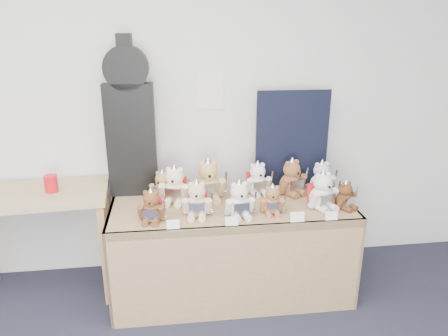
{
  "coord_description": "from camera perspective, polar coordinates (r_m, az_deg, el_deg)",
  "views": [
    {
      "loc": [
        0.41,
        -0.84,
        2.02
      ],
      "look_at": [
        0.78,
        1.93,
        1.04
      ],
      "focal_mm": 35.0,
      "sensor_mm": 36.0,
      "label": 1
    }
  ],
  "objects": [
    {
      "name": "room_shell",
      "position": [
        3.39,
        -1.85,
        10.14
      ],
      "size": [
        6.0,
        6.0,
        6.0
      ],
      "color": "white",
      "rests_on": "floor"
    },
    {
      "name": "display_table",
      "position": [
        3.18,
        1.14,
        -7.78
      ],
      "size": [
        1.75,
        0.75,
        0.73
      ],
      "rotation": [
        0.0,
        0.0,
        -0.01
      ],
      "color": "olive",
      "rests_on": "floor"
    },
    {
      "name": "side_table",
      "position": [
        3.43,
        -23.12,
        -4.94
      ],
      "size": [
        1.02,
        0.61,
        0.83
      ],
      "rotation": [
        0.0,
        0.0,
        0.06
      ],
      "color": "#9C7B54",
      "rests_on": "floor"
    },
    {
      "name": "guitar_case",
      "position": [
        3.25,
        -12.2,
        6.15
      ],
      "size": [
        0.36,
        0.12,
        1.18
      ],
      "rotation": [
        0.0,
        0.0,
        -0.03
      ],
      "color": "black",
      "rests_on": "display_table"
    },
    {
      "name": "navy_board",
      "position": [
        3.45,
        8.88,
        3.78
      ],
      "size": [
        0.57,
        0.04,
        0.76
      ],
      "primitive_type": "cube",
      "rotation": [
        0.0,
        0.0,
        -0.03
      ],
      "color": "black",
      "rests_on": "display_table"
    },
    {
      "name": "red_cup",
      "position": [
        3.34,
        -21.66,
        -1.9
      ],
      "size": [
        0.09,
        0.09,
        0.12
      ],
      "primitive_type": "cylinder",
      "color": "red",
      "rests_on": "side_table"
    },
    {
      "name": "teddy_front_far_left",
      "position": [
        2.91,
        -9.44,
        -5.1
      ],
      "size": [
        0.21,
        0.18,
        0.25
      ],
      "rotation": [
        0.0,
        0.0,
        -0.16
      ],
      "color": "brown",
      "rests_on": "display_table"
    },
    {
      "name": "teddy_front_left",
      "position": [
        2.95,
        -3.55,
        -4.25
      ],
      "size": [
        0.23,
        0.2,
        0.28
      ],
      "rotation": [
        0.0,
        0.0,
        -0.13
      ],
      "color": "beige",
      "rests_on": "display_table"
    },
    {
      "name": "teddy_front_centre",
      "position": [
        2.94,
        2.02,
        -4.3
      ],
      "size": [
        0.23,
        0.19,
        0.28
      ],
      "rotation": [
        0.0,
        0.0,
        0.1
      ],
      "color": "silver",
      "rests_on": "display_table"
    },
    {
      "name": "teddy_front_right",
      "position": [
        3.01,
        6.32,
        -4.28
      ],
      "size": [
        0.19,
        0.16,
        0.23
      ],
      "rotation": [
        0.0,
        0.0,
        -0.11
      ],
      "color": "#99613A",
      "rests_on": "display_table"
    },
    {
      "name": "teddy_front_far_right",
      "position": [
        3.14,
        12.73,
        -3.1
      ],
      "size": [
        0.25,
        0.24,
        0.3
      ],
      "rotation": [
        0.0,
        0.0,
        0.34
      ],
      "color": "silver",
      "rests_on": "display_table"
    },
    {
      "name": "teddy_front_end",
      "position": [
        3.18,
        15.59,
        -3.61
      ],
      "size": [
        0.19,
        0.18,
        0.23
      ],
      "rotation": [
        0.0,
        0.0,
        0.49
      ],
      "color": "brown",
      "rests_on": "display_table"
    },
    {
      "name": "teddy_back_left",
      "position": [
        3.18,
        -6.44,
        -2.4
      ],
      "size": [
        0.25,
        0.23,
        0.31
      ],
      "rotation": [
        0.0,
        0.0,
        -0.25
      ],
      "color": "beige",
      "rests_on": "display_table"
    },
    {
      "name": "teddy_back_centre_left",
      "position": [
        3.21,
        -2.03,
        -1.8
      ],
      "size": [
        0.28,
        0.22,
        0.34
      ],
      "rotation": [
        0.0,
        0.0,
        0.02
      ],
      "color": "tan",
      "rests_on": "display_table"
    },
    {
      "name": "teddy_back_centre_right",
      "position": [
        3.32,
        4.41,
        -1.54
      ],
      "size": [
        0.23,
        0.2,
        0.28
      ],
      "rotation": [
        0.0,
        0.0,
        0.15
      ],
      "color": "white",
      "rests_on": "display_table"
    },
    {
      "name": "teddy_back_right",
      "position": [
        3.34,
        8.87,
        -1.38
      ],
      "size": [
        0.25,
        0.24,
        0.31
      ],
      "rotation": [
        0.0,
        0.0,
        0.43
      ],
      "color": "brown",
      "rests_on": "display_table"
    },
    {
      "name": "teddy_back_end",
      "position": [
        3.4,
        12.61,
        -1.42
      ],
      "size": [
        0.24,
        0.21,
        0.28
      ],
      "rotation": [
        0.0,
        0.0,
        0.22
      ],
      "color": "silver",
      "rests_on": "display_table"
    },
    {
      "name": "teddy_back_far_left",
      "position": [
        3.23,
        -8.06,
        -2.48
      ],
      "size": [
        0.2,
        0.2,
        0.25
      ],
      "rotation": [
        0.0,
        0.0,
        -0.54
      ],
      "color": "#A57F4D",
      "rests_on": "display_table"
    },
    {
      "name": "entry_card_a",
      "position": [
        2.82,
        -6.67,
        -7.32
      ],
      "size": [
        0.08,
        0.02,
        0.06
      ],
      "primitive_type": "cube",
      "rotation": [
        -0.24,
        0.0,
        -0.01
      ],
      "color": "silver",
      "rests_on": "display_table"
    },
    {
      "name": "entry_card_b",
      "position": [
        2.84,
        1.0,
        -6.95
      ],
      "size": [
        0.08,
        0.02,
        0.06
      ],
      "primitive_type": "cube",
      "rotation": [
        -0.24,
        0.0,
        -0.01
      ],
      "color": "silver",
      "rests_on": "display_table"
    },
    {
      "name": "entry_card_c",
      "position": [
        2.93,
        9.55,
        -6.33
      ],
      "size": [
        0.09,
        0.02,
        0.07
      ],
      "primitive_type": "cube",
      "rotation": [
        -0.24,
        0.0,
        -0.01
      ],
      "color": "silver",
      "rests_on": "display_table"
    },
    {
      "name": "entry_card_d",
      "position": [
        3.0,
        13.86,
        -6.07
      ],
      "size": [
        0.08,
        0.02,
        0.06
      ],
      "primitive_type": "cube",
      "rotation": [
        -0.24,
        0.0,
        -0.01
      ],
      "color": "silver",
      "rests_on": "display_table"
    }
  ]
}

